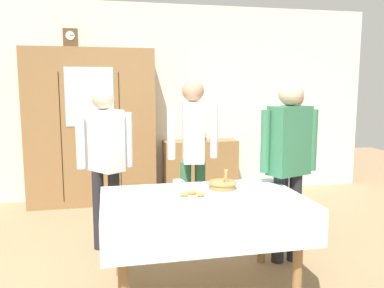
{
  "coord_description": "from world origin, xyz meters",
  "views": [
    {
      "loc": [
        -0.69,
        -3.03,
        1.55
      ],
      "look_at": [
        0.0,
        0.2,
        1.08
      ],
      "focal_mm": 37.14,
      "sensor_mm": 36.0,
      "label": 1
    }
  ],
  "objects_px": {
    "tea_cup_mid_left": "(160,204)",
    "person_by_cabinet": "(193,143)",
    "spoon_back_edge": "(163,199)",
    "tea_cup_near_right": "(178,184)",
    "dining_table": "(204,212)",
    "person_beside_shelf": "(105,153)",
    "tea_cup_center": "(274,194)",
    "bookshelf_low": "(200,168)",
    "pastry_plate": "(192,197)",
    "spoon_near_left": "(232,196)",
    "spoon_near_right": "(137,193)",
    "wall_cabinet": "(91,128)",
    "mantel_clock": "(71,38)",
    "person_behind_table_left": "(289,154)",
    "tea_cup_far_right": "(255,184)",
    "person_near_right_end": "(291,149)",
    "bread_basket": "(223,185)",
    "book_stack": "(200,137)"
  },
  "relations": [
    {
      "from": "spoon_near_right",
      "to": "pastry_plate",
      "type": "bearing_deg",
      "value": -28.05
    },
    {
      "from": "book_stack",
      "to": "spoon_back_edge",
      "type": "relative_size",
      "value": 1.79
    },
    {
      "from": "wall_cabinet",
      "to": "person_behind_table_left",
      "type": "relative_size",
      "value": 1.27
    },
    {
      "from": "mantel_clock",
      "to": "tea_cup_near_right",
      "type": "distance_m",
      "value": 2.81
    },
    {
      "from": "tea_cup_center",
      "to": "person_beside_shelf",
      "type": "bearing_deg",
      "value": 139.29
    },
    {
      "from": "tea_cup_near_right",
      "to": "tea_cup_center",
      "type": "xyz_separation_m",
      "value": [
        0.66,
        -0.45,
        0.0
      ]
    },
    {
      "from": "bookshelf_low",
      "to": "book_stack",
      "type": "xyz_separation_m",
      "value": [
        0.0,
        0.0,
        0.46
      ]
    },
    {
      "from": "pastry_plate",
      "to": "spoon_near_right",
      "type": "relative_size",
      "value": 2.35
    },
    {
      "from": "dining_table",
      "to": "wall_cabinet",
      "type": "height_order",
      "value": "wall_cabinet"
    },
    {
      "from": "bread_basket",
      "to": "spoon_back_edge",
      "type": "height_order",
      "value": "bread_basket"
    },
    {
      "from": "tea_cup_center",
      "to": "tea_cup_mid_left",
      "type": "bearing_deg",
      "value": -174.8
    },
    {
      "from": "tea_cup_near_right",
      "to": "person_beside_shelf",
      "type": "height_order",
      "value": "person_beside_shelf"
    },
    {
      "from": "person_by_cabinet",
      "to": "person_beside_shelf",
      "type": "xyz_separation_m",
      "value": [
        -0.87,
        -0.1,
        -0.05
      ]
    },
    {
      "from": "dining_table",
      "to": "person_beside_shelf",
      "type": "bearing_deg",
      "value": 126.2
    },
    {
      "from": "pastry_plate",
      "to": "person_near_right_end",
      "type": "bearing_deg",
      "value": 34.39
    },
    {
      "from": "person_behind_table_left",
      "to": "person_beside_shelf",
      "type": "bearing_deg",
      "value": 157.72
    },
    {
      "from": "tea_cup_far_right",
      "to": "person_near_right_end",
      "type": "distance_m",
      "value": 0.87
    },
    {
      "from": "dining_table",
      "to": "bookshelf_low",
      "type": "xyz_separation_m",
      "value": [
        0.6,
        2.64,
        -0.22
      ]
    },
    {
      "from": "tea_cup_near_right",
      "to": "bread_basket",
      "type": "bearing_deg",
      "value": -19.68
    },
    {
      "from": "book_stack",
      "to": "tea_cup_center",
      "type": "relative_size",
      "value": 1.64
    },
    {
      "from": "bookshelf_low",
      "to": "person_behind_table_left",
      "type": "distance_m",
      "value": 2.38
    },
    {
      "from": "bread_basket",
      "to": "person_by_cabinet",
      "type": "xyz_separation_m",
      "value": [
        -0.06,
        0.85,
        0.23
      ]
    },
    {
      "from": "pastry_plate",
      "to": "person_near_right_end",
      "type": "relative_size",
      "value": 0.18
    },
    {
      "from": "person_near_right_end",
      "to": "bookshelf_low",
      "type": "bearing_deg",
      "value": 105.76
    },
    {
      "from": "bookshelf_low",
      "to": "spoon_near_left",
      "type": "xyz_separation_m",
      "value": [
        -0.38,
        -2.64,
        0.33
      ]
    },
    {
      "from": "person_near_right_end",
      "to": "person_behind_table_left",
      "type": "relative_size",
      "value": 0.97
    },
    {
      "from": "tea_cup_mid_left",
      "to": "bookshelf_low",
      "type": "bearing_deg",
      "value": 71.28
    },
    {
      "from": "mantel_clock",
      "to": "dining_table",
      "type": "bearing_deg",
      "value": -66.67
    },
    {
      "from": "tea_cup_far_right",
      "to": "spoon_near_right",
      "type": "xyz_separation_m",
      "value": [
        -0.98,
        -0.01,
        -0.02
      ]
    },
    {
      "from": "tea_cup_mid_left",
      "to": "person_by_cabinet",
      "type": "relative_size",
      "value": 0.08
    },
    {
      "from": "bookshelf_low",
      "to": "person_beside_shelf",
      "type": "relative_size",
      "value": 0.67
    },
    {
      "from": "tea_cup_center",
      "to": "spoon_back_edge",
      "type": "bearing_deg",
      "value": 171.33
    },
    {
      "from": "bookshelf_low",
      "to": "pastry_plate",
      "type": "height_order",
      "value": "bookshelf_low"
    },
    {
      "from": "spoon_near_left",
      "to": "spoon_near_right",
      "type": "bearing_deg",
      "value": 162.01
    },
    {
      "from": "tea_cup_near_right",
      "to": "tea_cup_mid_left",
      "type": "xyz_separation_m",
      "value": [
        -0.22,
        -0.53,
        0.0
      ]
    },
    {
      "from": "wall_cabinet",
      "to": "pastry_plate",
      "type": "xyz_separation_m",
      "value": [
        0.81,
        -2.57,
        -0.28
      ]
    },
    {
      "from": "mantel_clock",
      "to": "tea_cup_far_right",
      "type": "xyz_separation_m",
      "value": [
        1.61,
        -2.35,
        -1.41
      ]
    },
    {
      "from": "wall_cabinet",
      "to": "tea_cup_center",
      "type": "xyz_separation_m",
      "value": [
        1.42,
        -2.67,
        -0.27
      ]
    },
    {
      "from": "bookshelf_low",
      "to": "tea_cup_near_right",
      "type": "xyz_separation_m",
      "value": [
        -0.73,
        -2.27,
        0.35
      ]
    },
    {
      "from": "spoon_back_edge",
      "to": "tea_cup_near_right",
      "type": "bearing_deg",
      "value": 62.13
    },
    {
      "from": "tea_cup_far_right",
      "to": "person_behind_table_left",
      "type": "xyz_separation_m",
      "value": [
        0.35,
        0.11,
        0.22
      ]
    },
    {
      "from": "dining_table",
      "to": "person_behind_table_left",
      "type": "relative_size",
      "value": 0.95
    },
    {
      "from": "spoon_near_left",
      "to": "person_near_right_end",
      "type": "height_order",
      "value": "person_near_right_end"
    },
    {
      "from": "spoon_near_left",
      "to": "mantel_clock",
      "type": "bearing_deg",
      "value": 117.36
    },
    {
      "from": "spoon_near_right",
      "to": "mantel_clock",
      "type": "bearing_deg",
      "value": 105.02
    },
    {
      "from": "dining_table",
      "to": "tea_cup_center",
      "type": "relative_size",
      "value": 11.72
    },
    {
      "from": "person_by_cabinet",
      "to": "spoon_near_right",
      "type": "bearing_deg",
      "value": -126.51
    },
    {
      "from": "pastry_plate",
      "to": "person_beside_shelf",
      "type": "height_order",
      "value": "person_beside_shelf"
    },
    {
      "from": "dining_table",
      "to": "bread_basket",
      "type": "height_order",
      "value": "bread_basket"
    },
    {
      "from": "tea_cup_far_right",
      "to": "tea_cup_center",
      "type": "height_order",
      "value": "same"
    }
  ]
}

